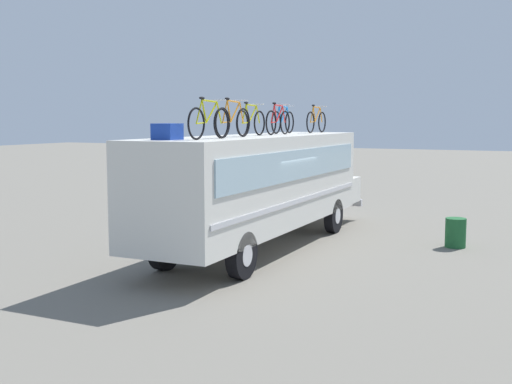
{
  "coord_description": "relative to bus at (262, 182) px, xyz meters",
  "views": [
    {
      "loc": [
        -15.42,
        -7.21,
        3.53
      ],
      "look_at": [
        -0.17,
        0.0,
        1.59
      ],
      "focal_mm": 44.73,
      "sensor_mm": 36.0,
      "label": 1
    }
  ],
  "objects": [
    {
      "name": "ground_plane",
      "position": [
        -0.22,
        0.0,
        -1.82
      ],
      "size": [
        120.0,
        120.0,
        0.0
      ],
      "primitive_type": "plane",
      "color": "slate"
    },
    {
      "name": "luggage_bag_1",
      "position": [
        -4.22,
        0.27,
        1.44
      ],
      "size": [
        0.53,
        0.49,
        0.34
      ],
      "primitive_type": "cube",
      "color": "#193899",
      "rests_on": "bus"
    },
    {
      "name": "rooftop_bicycle_6",
      "position": [
        3.66,
        -0.22,
        1.64
      ],
      "size": [
        1.75,
        0.44,
        0.89
      ],
      "color": "black",
      "rests_on": "bus"
    },
    {
      "name": "bus",
      "position": [
        0.0,
        0.0,
        0.0
      ],
      "size": [
        11.21,
        2.37,
        3.09
      ],
      "color": "silver",
      "rests_on": "ground"
    },
    {
      "name": "rooftop_bicycle_4",
      "position": [
        0.78,
        -0.13,
        1.64
      ],
      "size": [
        1.66,
        0.44,
        0.9
      ],
      "color": "black",
      "rests_on": "bus"
    },
    {
      "name": "rooftop_bicycle_1",
      "position": [
        -3.56,
        -0.38,
        1.65
      ],
      "size": [
        1.78,
        0.44,
        0.91
      ],
      "color": "black",
      "rests_on": "bus"
    },
    {
      "name": "trash_bin",
      "position": [
        2.39,
        -4.79,
        -1.42
      ],
      "size": [
        0.56,
        0.56,
        0.81
      ],
      "primitive_type": "cylinder",
      "color": "#1E592D",
      "rests_on": "ground"
    },
    {
      "name": "rooftop_bicycle_5",
      "position": [
        2.22,
        0.33,
        1.64
      ],
      "size": [
        1.71,
        0.44,
        0.89
      ],
      "color": "black",
      "rests_on": "bus"
    },
    {
      "name": "rooftop_bicycle_2",
      "position": [
        -2.19,
        -0.26,
        1.66
      ],
      "size": [
        1.77,
        0.44,
        0.94
      ],
      "color": "black",
      "rests_on": "bus"
    },
    {
      "name": "rooftop_bicycle_3",
      "position": [
        -0.67,
        0.01,
        1.64
      ],
      "size": [
        1.69,
        0.44,
        0.88
      ],
      "color": "black",
      "rests_on": "bus"
    }
  ]
}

